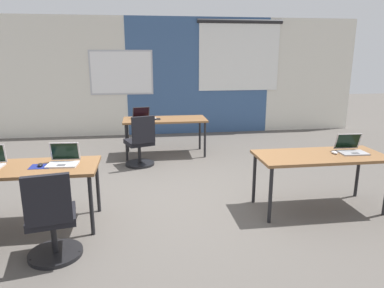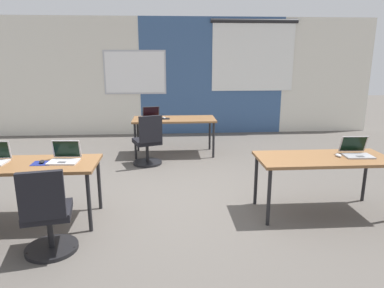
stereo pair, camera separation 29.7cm
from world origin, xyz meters
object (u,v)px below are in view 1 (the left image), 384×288
desk_near_left (24,172)px  laptop_far_left (142,116)px  mouse_far_left (155,118)px  chair_near_left_inner (52,224)px  desk_far_center (165,122)px  mouse_near_right_end (335,152)px  chair_far_left (140,145)px  desk_near_right (320,159)px  laptop_near_right_end (351,149)px  laptop_near_left_inner (63,160)px  mouse_near_left_inner (40,165)px

desk_near_left → laptop_far_left: bearing=65.2°
mouse_far_left → chair_near_left_inner: chair_near_left_inner is taller
desk_far_center → laptop_far_left: laptop_far_left is taller
desk_far_center → laptop_far_left: size_ratio=4.30×
desk_near_left → laptop_far_left: (1.31, 2.85, 0.11)m
mouse_near_right_end → chair_far_left: bearing=138.9°
desk_near_right → mouse_near_right_end: mouse_near_right_end is taller
mouse_far_left → laptop_near_right_end: (2.38, -2.73, 0.03)m
desk_near_right → laptop_near_left_inner: laptop_near_left_inner is taller
mouse_far_left → laptop_near_left_inner: 2.96m
mouse_far_left → chair_near_left_inner: 3.71m
mouse_near_right_end → chair_near_left_inner: chair_near_left_inner is taller
laptop_far_left → mouse_far_left: bearing=-24.9°
desk_near_right → chair_near_left_inner: size_ratio=1.74×
desk_far_center → mouse_far_left: bearing=-172.9°
chair_near_left_inner → laptop_near_left_inner: bearing=-99.0°
desk_far_center → mouse_near_right_end: mouse_near_right_end is taller
desk_near_right → mouse_near_left_inner: size_ratio=14.64×
chair_far_left → mouse_near_left_inner: size_ratio=8.42×
chair_far_left → desk_far_center: bearing=-145.0°
laptop_far_left → mouse_near_left_inner: size_ratio=3.41×
laptop_near_right_end → laptop_near_left_inner: size_ratio=0.99×
laptop_far_left → laptop_near_right_end: (2.62, -2.81, 0.00)m
desk_near_left → chair_far_left: (1.27, 2.12, -0.28)m
desk_near_left → chair_near_left_inner: chair_near_left_inner is taller
desk_near_left → mouse_near_right_end: bearing=0.1°
desk_near_left → desk_far_center: (1.75, 2.80, 0.00)m
chair_near_left_inner → chair_far_left: bearing=-116.7°
laptop_near_right_end → laptop_near_left_inner: 3.51m
mouse_far_left → mouse_near_right_end: size_ratio=1.08×
desk_near_right → desk_far_center: size_ratio=1.00×
desk_near_right → mouse_near_right_end: bearing=2.8°
laptop_near_right_end → mouse_near_right_end: (-0.24, -0.03, -0.03)m
desk_near_right → mouse_far_left: size_ratio=14.13×
chair_far_left → laptop_near_right_end: bearing=122.3°
mouse_near_right_end → mouse_near_left_inner: (-3.51, -0.03, 0.00)m
laptop_near_left_inner → laptop_far_left: bearing=76.2°
mouse_far_left → laptop_near_left_inner: (-1.13, -2.73, 0.03)m
desk_near_right → chair_near_left_inner: 3.16m
laptop_far_left → laptop_near_right_end: laptop_near_right_end is taller
mouse_near_right_end → mouse_near_left_inner: bearing=-179.6°
chair_far_left → laptop_near_right_end: (2.66, -2.08, 0.39)m
desk_far_center → mouse_near_right_end: size_ratio=15.25×
laptop_far_left → mouse_near_left_inner: bearing=-119.8°
laptop_far_left → mouse_near_right_end: size_ratio=3.55×
desk_far_center → laptop_near_right_end: (2.18, -2.76, 0.11)m
laptop_near_left_inner → mouse_far_left: bearing=71.3°
desk_near_left → desk_near_right: 3.50m
desk_near_left → laptop_far_left: 3.14m
desk_near_left → desk_near_right: size_ratio=1.00×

